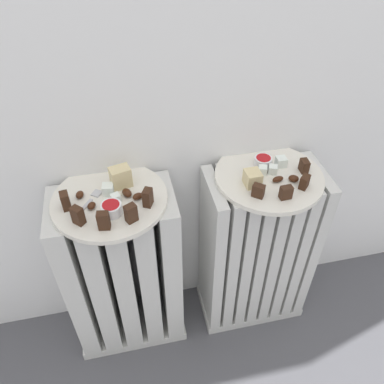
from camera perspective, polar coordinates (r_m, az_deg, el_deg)
The scene contains 30 objects.
radiator_left at distance 1.13m, azimuth -9.95°, elevation -11.84°, with size 0.32×0.17×0.55m.
radiator_right at distance 1.18m, azimuth 9.42°, elevation -8.58°, with size 0.32×0.17×0.55m.
plate_left at distance 0.92m, azimuth -12.00°, elevation -1.08°, with size 0.27×0.27×0.01m, color silver.
plate_right at distance 0.98m, azimuth 11.24°, elevation 2.24°, with size 0.27×0.27×0.01m, color silver.
dark_cake_slice_left_0 at distance 0.90m, azimuth -18.13°, elevation -1.26°, with size 0.02×0.02×0.04m, color #382114.
dark_cake_slice_left_1 at distance 0.85m, azimuth -16.45°, elevation -3.35°, with size 0.02×0.02×0.04m, color #382114.
dark_cake_slice_left_2 at distance 0.83m, azimuth -12.89°, elevation -4.12°, with size 0.02×0.02×0.04m, color #382114.
dark_cake_slice_left_3 at distance 0.83m, azimuth -8.97°, elevation -3.11°, with size 0.02×0.02×0.04m, color #382114.
dark_cake_slice_left_4 at distance 0.87m, azimuth -6.53°, elevation -0.81°, with size 0.02×0.02×0.04m, color #382114.
marble_cake_slice_left_0 at distance 0.92m, azimuth -10.46°, elevation 2.17°, with size 0.05×0.03×0.05m, color beige.
turkish_delight_left_0 at distance 0.89m, azimuth -11.16°, elevation -0.88°, with size 0.02×0.02×0.02m, color white.
turkish_delight_left_1 at distance 0.91m, azimuth -12.23°, elevation 0.38°, with size 0.03×0.03×0.03m, color white.
medjool_date_left_0 at distance 0.90m, azimuth -9.54°, elevation -0.12°, with size 0.03×0.02×0.02m, color #3D1E0F.
medjool_date_left_1 at distance 0.89m, azimuth -7.98°, elevation -0.62°, with size 0.02×0.02×0.02m, color #3D1E0F.
medjool_date_left_2 at distance 0.89m, azimuth -14.56°, elevation -1.97°, with size 0.02×0.02×0.01m, color #3D1E0F.
medjool_date_left_3 at distance 0.93m, azimuth -16.20°, elevation -0.38°, with size 0.02×0.02×0.01m, color #3D1E0F.
jam_bowl_left at distance 0.86m, azimuth -11.77°, elevation -2.37°, with size 0.05×0.05×0.03m.
dark_cake_slice_right_0 at distance 0.90m, azimuth 9.73°, elevation 0.18°, with size 0.03×0.02×0.03m, color #382114.
dark_cake_slice_right_1 at distance 0.91m, azimuth 13.66°, elevation -0.07°, with size 0.03×0.02×0.03m, color #382114.
dark_cake_slice_right_2 at distance 0.95m, azimuth 16.22°, elevation 1.43°, with size 0.03×0.02×0.03m, color #382114.
dark_cake_slice_right_3 at distance 1.00m, azimuth 16.17°, elevation 3.71°, with size 0.03×0.02×0.03m, color #382114.
marble_cake_slice_right_0 at distance 0.93m, azimuth 8.89°, elevation 2.00°, with size 0.04×0.04×0.04m, color beige.
turkish_delight_right_0 at distance 0.97m, azimuth 10.35°, elevation 3.18°, with size 0.02×0.02×0.02m, color white.
turkish_delight_right_1 at distance 0.98m, azimuth 11.80°, elevation 3.26°, with size 0.02×0.02×0.02m, color white.
turkish_delight_right_2 at distance 1.00m, azimuth 12.95°, elevation 4.36°, with size 0.02×0.02×0.02m, color white.
medjool_date_right_0 at distance 0.95m, azimuth 12.52°, elevation 1.86°, with size 0.03×0.01×0.01m, color #3D1E0F.
medjool_date_right_1 at distance 0.96m, azimuth 8.66°, elevation 2.99°, with size 0.02×0.02×0.02m, color #3D1E0F.
medjool_date_right_2 at distance 0.96m, azimuth 14.72°, elevation 1.94°, with size 0.02×0.02×0.02m, color #3D1E0F.
jam_bowl_right at distance 0.99m, azimuth 10.41°, elevation 4.52°, with size 0.04×0.04×0.02m.
fork at distance 0.91m, azimuth -14.68°, elevation -1.18°, with size 0.06×0.08×0.00m.
Camera 1 is at (-0.15, -0.40, 1.17)m, focal length 36.26 mm.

